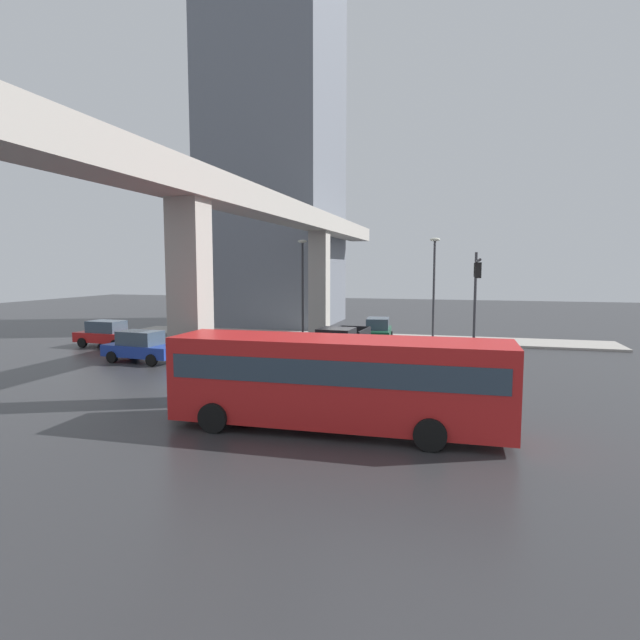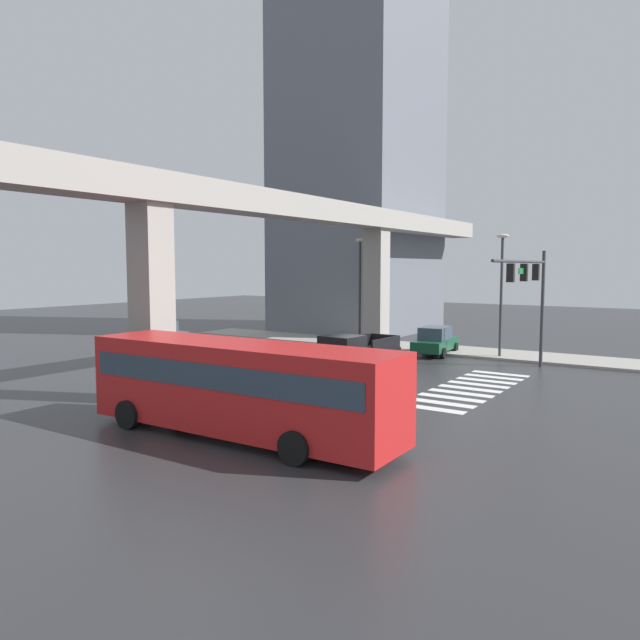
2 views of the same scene
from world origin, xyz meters
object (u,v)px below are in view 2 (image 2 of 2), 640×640
(pickup_truck, at_px, (356,355))
(sedan_dark_green, at_px, (435,341))
(street_lamp_mid_block, at_px, (360,279))
(street_lamp_near_corner, at_px, (502,281))
(traffic_signal_mast, at_px, (530,283))
(city_bus, at_px, (239,383))
(sedan_red, at_px, (160,334))
(sedan_blue, at_px, (167,347))

(pickup_truck, bearing_deg, sedan_dark_green, -3.66)
(street_lamp_mid_block, bearing_deg, street_lamp_near_corner, -90.00)
(sedan_dark_green, bearing_deg, pickup_truck, 176.34)
(pickup_truck, xyz_separation_m, traffic_signal_mast, (5.05, -7.00, 3.56))
(pickup_truck, bearing_deg, street_lamp_near_corner, -24.72)
(pickup_truck, distance_m, traffic_signal_mast, 9.33)
(traffic_signal_mast, height_order, street_lamp_near_corner, street_lamp_near_corner)
(city_bus, distance_m, traffic_signal_mast, 17.26)
(street_lamp_mid_block, bearing_deg, pickup_truck, -151.05)
(sedan_red, xyz_separation_m, street_lamp_near_corner, (7.37, -20.70, 3.70))
(sedan_blue, xyz_separation_m, street_lamp_near_corner, (11.65, -15.21, 3.70))
(street_lamp_near_corner, bearing_deg, pickup_truck, 155.28)
(city_bus, xyz_separation_m, sedan_red, (13.31, 18.85, -0.87))
(sedan_red, relative_size, street_lamp_mid_block, 0.61)
(sedan_dark_green, distance_m, street_lamp_mid_block, 6.84)
(sedan_blue, relative_size, street_lamp_near_corner, 0.62)
(city_bus, relative_size, traffic_signal_mast, 1.25)
(pickup_truck, height_order, city_bus, city_bus)
(pickup_truck, height_order, sedan_dark_green, pickup_truck)
(city_bus, height_order, sedan_blue, city_bus)
(pickup_truck, distance_m, sedan_dark_green, 8.68)
(street_lamp_near_corner, bearing_deg, street_lamp_mid_block, 90.00)
(sedan_dark_green, xyz_separation_m, sedan_red, (-6.71, 16.96, 0.00))
(city_bus, distance_m, sedan_blue, 16.15)
(sedan_dark_green, relative_size, street_lamp_near_corner, 0.62)
(sedan_blue, distance_m, traffic_signal_mast, 19.72)
(sedan_red, relative_size, traffic_signal_mast, 0.51)
(sedan_red, bearing_deg, street_lamp_near_corner, -70.39)
(pickup_truck, relative_size, street_lamp_near_corner, 0.72)
(sedan_dark_green, bearing_deg, sedan_red, 111.58)
(sedan_blue, bearing_deg, city_bus, -124.05)
(traffic_signal_mast, distance_m, street_lamp_near_corner, 5.06)
(pickup_truck, height_order, street_lamp_mid_block, street_lamp_mid_block)
(pickup_truck, distance_m, street_lamp_mid_block, 11.24)
(street_lamp_near_corner, height_order, street_lamp_mid_block, same)
(street_lamp_near_corner, bearing_deg, traffic_signal_mast, -147.71)
(sedan_blue, distance_m, sedan_dark_green, 15.88)
(city_bus, bearing_deg, street_lamp_mid_block, 20.19)
(pickup_truck, bearing_deg, traffic_signal_mast, -54.19)
(sedan_red, xyz_separation_m, street_lamp_mid_block, (7.37, -11.25, 3.70))
(pickup_truck, height_order, sedan_blue, pickup_truck)
(sedan_red, relative_size, street_lamp_near_corner, 0.61)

